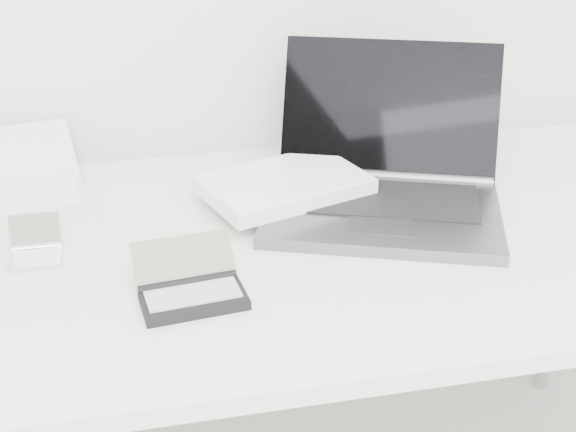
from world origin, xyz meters
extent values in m
cube|color=white|center=(0.00, 1.55, 0.71)|extent=(1.60, 0.80, 0.03)
cylinder|color=silver|center=(0.75, 1.90, 0.35)|extent=(0.04, 0.04, 0.70)
cube|color=#5A5C5F|center=(0.16, 1.58, 0.74)|extent=(0.49, 0.41, 0.02)
cube|color=black|center=(0.17, 1.61, 0.75)|extent=(0.37, 0.26, 0.00)
cube|color=black|center=(0.23, 1.77, 0.87)|extent=(0.43, 0.26, 0.24)
cylinder|color=#5A5C5F|center=(0.21, 1.71, 0.75)|extent=(0.39, 0.16, 0.02)
cube|color=#3B3F41|center=(0.13, 1.52, 0.75)|extent=(0.13, 0.10, 0.00)
cube|color=white|center=(0.00, 1.68, 0.77)|extent=(0.33, 0.27, 0.03)
cube|color=white|center=(0.00, 1.68, 0.78)|extent=(0.33, 0.26, 0.00)
cube|color=white|center=(-0.48, 1.74, 0.74)|extent=(0.27, 0.21, 0.02)
cube|color=white|center=(-0.48, 1.76, 0.75)|extent=(0.23, 0.14, 0.00)
cube|color=white|center=(-0.50, 1.89, 0.78)|extent=(0.27, 0.18, 0.08)
cylinder|color=white|center=(-0.49, 1.82, 0.75)|extent=(0.24, 0.06, 0.02)
cube|color=silver|center=(-0.44, 1.55, 0.74)|extent=(0.08, 0.06, 0.01)
cube|color=silver|center=(-0.44, 1.55, 0.74)|extent=(0.06, 0.03, 0.00)
cube|color=#9AA799|center=(-0.44, 1.59, 0.77)|extent=(0.08, 0.02, 0.06)
cylinder|color=silver|center=(-0.44, 1.58, 0.74)|extent=(0.08, 0.01, 0.01)
cube|color=black|center=(-0.20, 1.37, 0.74)|extent=(0.16, 0.10, 0.01)
cube|color=#9B9B9B|center=(-0.20, 1.37, 0.75)|extent=(0.14, 0.07, 0.00)
cube|color=#5F6957|center=(-0.21, 1.44, 0.77)|extent=(0.16, 0.07, 0.06)
cylinder|color=black|center=(-0.21, 1.41, 0.74)|extent=(0.15, 0.03, 0.02)
camera|label=1|loc=(-0.28, 0.37, 1.38)|focal=50.00mm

